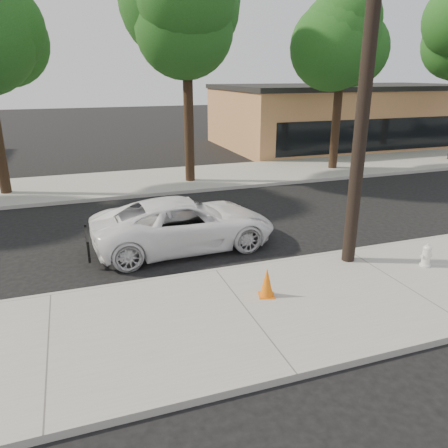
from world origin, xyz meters
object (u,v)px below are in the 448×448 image
(utility_pole, at_px, (365,85))
(police_cruiser, at_px, (185,223))
(fire_hydrant, at_px, (426,256))
(traffic_cone, at_px, (267,282))

(utility_pole, height_order, police_cruiser, utility_pole)
(utility_pole, height_order, fire_hydrant, utility_pole)
(police_cruiser, bearing_deg, utility_pole, -127.41)
(police_cruiser, relative_size, traffic_cone, 7.87)
(police_cruiser, bearing_deg, fire_hydrant, -126.10)
(traffic_cone, bearing_deg, police_cruiser, 103.37)
(utility_pole, height_order, traffic_cone, utility_pole)
(utility_pole, xyz_separation_m, police_cruiser, (-3.85, 2.73, -3.95))
(police_cruiser, bearing_deg, traffic_cone, -168.75)
(utility_pole, xyz_separation_m, fire_hydrant, (1.69, -1.01, -4.27))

